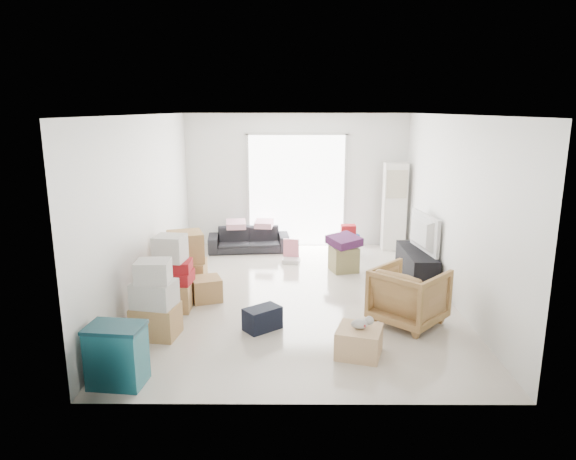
{
  "coord_description": "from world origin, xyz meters",
  "views": [
    {
      "loc": [
        -0.12,
        -7.43,
        2.78
      ],
      "look_at": [
        -0.16,
        0.2,
        0.97
      ],
      "focal_mm": 32.0,
      "sensor_mm": 36.0,
      "label": 1
    }
  ],
  "objects_px": {
    "ottoman": "(344,259)",
    "wood_crate": "(359,342)",
    "television": "(418,246)",
    "tv_console": "(416,264)",
    "storage_bins": "(117,355)",
    "kids_table": "(348,234)",
    "ac_tower": "(394,207)",
    "sofa": "(249,236)",
    "armchair": "(409,293)"
  },
  "relations": [
    {
      "from": "storage_bins",
      "to": "wood_crate",
      "type": "xyz_separation_m",
      "value": [
        2.57,
        0.66,
        -0.16
      ]
    },
    {
      "from": "tv_console",
      "to": "storage_bins",
      "type": "xyz_separation_m",
      "value": [
        -3.9,
        -3.48,
        0.09
      ]
    },
    {
      "from": "storage_bins",
      "to": "ottoman",
      "type": "relative_size",
      "value": 1.49
    },
    {
      "from": "ac_tower",
      "to": "ottoman",
      "type": "height_order",
      "value": "ac_tower"
    },
    {
      "from": "armchair",
      "to": "kids_table",
      "type": "distance_m",
      "value": 3.34
    },
    {
      "from": "storage_bins",
      "to": "ottoman",
      "type": "height_order",
      "value": "storage_bins"
    },
    {
      "from": "television",
      "to": "sofa",
      "type": "relative_size",
      "value": 0.68
    },
    {
      "from": "television",
      "to": "kids_table",
      "type": "relative_size",
      "value": 1.84
    },
    {
      "from": "armchair",
      "to": "ottoman",
      "type": "relative_size",
      "value": 1.93
    },
    {
      "from": "ac_tower",
      "to": "television",
      "type": "distance_m",
      "value": 1.84
    },
    {
      "from": "ottoman",
      "to": "television",
      "type": "bearing_deg",
      "value": -16.82
    },
    {
      "from": "tv_console",
      "to": "armchair",
      "type": "distance_m",
      "value": 2.0
    },
    {
      "from": "television",
      "to": "sofa",
      "type": "xyz_separation_m",
      "value": [
        -2.96,
        1.65,
        -0.23
      ]
    },
    {
      "from": "wood_crate",
      "to": "storage_bins",
      "type": "bearing_deg",
      "value": -165.54
    },
    {
      "from": "kids_table",
      "to": "wood_crate",
      "type": "bearing_deg",
      "value": -94.45
    },
    {
      "from": "storage_bins",
      "to": "kids_table",
      "type": "xyz_separation_m",
      "value": [
        2.9,
        4.88,
        0.09
      ]
    },
    {
      "from": "ac_tower",
      "to": "wood_crate",
      "type": "relative_size",
      "value": 3.56
    },
    {
      "from": "tv_console",
      "to": "ottoman",
      "type": "relative_size",
      "value": 3.23
    },
    {
      "from": "ac_tower",
      "to": "tv_console",
      "type": "height_order",
      "value": "ac_tower"
    },
    {
      "from": "ottoman",
      "to": "wood_crate",
      "type": "distance_m",
      "value": 3.18
    },
    {
      "from": "ottoman",
      "to": "tv_console",
      "type": "bearing_deg",
      "value": -16.82
    },
    {
      "from": "wood_crate",
      "to": "sofa",
      "type": "bearing_deg",
      "value": 110.03
    },
    {
      "from": "sofa",
      "to": "ottoman",
      "type": "distance_m",
      "value": 2.19
    },
    {
      "from": "ac_tower",
      "to": "ottoman",
      "type": "relative_size",
      "value": 4.01
    },
    {
      "from": "tv_console",
      "to": "sofa",
      "type": "height_order",
      "value": "sofa"
    },
    {
      "from": "armchair",
      "to": "sofa",
      "type": "bearing_deg",
      "value": -12.73
    },
    {
      "from": "television",
      "to": "ottoman",
      "type": "height_order",
      "value": "television"
    },
    {
      "from": "storage_bins",
      "to": "ottoman",
      "type": "xyz_separation_m",
      "value": [
        2.71,
        3.84,
        -0.11
      ]
    },
    {
      "from": "tv_console",
      "to": "storage_bins",
      "type": "height_order",
      "value": "storage_bins"
    },
    {
      "from": "sofa",
      "to": "kids_table",
      "type": "relative_size",
      "value": 2.7
    },
    {
      "from": "tv_console",
      "to": "ottoman",
      "type": "distance_m",
      "value": 1.24
    },
    {
      "from": "television",
      "to": "sofa",
      "type": "bearing_deg",
      "value": 52.52
    },
    {
      "from": "storage_bins",
      "to": "television",
      "type": "bearing_deg",
      "value": 41.71
    },
    {
      "from": "storage_bins",
      "to": "kids_table",
      "type": "distance_m",
      "value": 5.67
    },
    {
      "from": "kids_table",
      "to": "wood_crate",
      "type": "distance_m",
      "value": 4.24
    },
    {
      "from": "ac_tower",
      "to": "wood_crate",
      "type": "xyz_separation_m",
      "value": [
        -1.28,
        -4.62,
        -0.71
      ]
    },
    {
      "from": "storage_bins",
      "to": "kids_table",
      "type": "height_order",
      "value": "storage_bins"
    },
    {
      "from": "storage_bins",
      "to": "tv_console",
      "type": "bearing_deg",
      "value": 41.71
    },
    {
      "from": "storage_bins",
      "to": "ottoman",
      "type": "bearing_deg",
      "value": 54.75
    },
    {
      "from": "television",
      "to": "ottoman",
      "type": "xyz_separation_m",
      "value": [
        -1.19,
        0.36,
        -0.32
      ]
    },
    {
      "from": "television",
      "to": "ottoman",
      "type": "bearing_deg",
      "value": 64.91
    },
    {
      "from": "ac_tower",
      "to": "television",
      "type": "xyz_separation_m",
      "value": [
        0.05,
        -1.8,
        -0.33
      ]
    },
    {
      "from": "television",
      "to": "wood_crate",
      "type": "bearing_deg",
      "value": 146.42
    },
    {
      "from": "ac_tower",
      "to": "sofa",
      "type": "relative_size",
      "value": 1.09
    },
    {
      "from": "ottoman",
      "to": "wood_crate",
      "type": "height_order",
      "value": "ottoman"
    },
    {
      "from": "tv_console",
      "to": "ottoman",
      "type": "xyz_separation_m",
      "value": [
        -1.19,
        0.36,
        -0.02
      ]
    },
    {
      "from": "sofa",
      "to": "tv_console",
      "type": "bearing_deg",
      "value": -34.78
    },
    {
      "from": "ac_tower",
      "to": "ottoman",
      "type": "xyz_separation_m",
      "value": [
        -1.14,
        -1.44,
        -0.66
      ]
    },
    {
      "from": "sofa",
      "to": "armchair",
      "type": "relative_size",
      "value": 1.9
    },
    {
      "from": "ottoman",
      "to": "kids_table",
      "type": "height_order",
      "value": "kids_table"
    }
  ]
}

